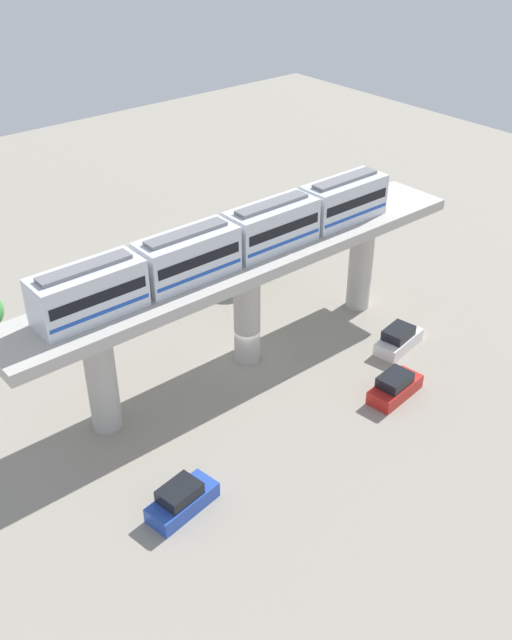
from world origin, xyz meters
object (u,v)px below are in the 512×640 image
(parked_car_red, at_px, (395,387))
(parked_car_blue, at_px, (182,500))
(train, at_px, (231,240))
(tree_mid_lot, at_px, (266,238))
(parked_car_white, at_px, (399,340))
(tree_near_viaduct, at_px, (206,251))

(parked_car_red, bearing_deg, parked_car_blue, 80.34)
(parked_car_blue, bearing_deg, train, -59.56)
(tree_mid_lot, bearing_deg, parked_car_blue, 129.73)
(parked_car_red, relative_size, parked_car_white, 0.99)
(parked_car_blue, xyz_separation_m, tree_mid_lot, (17.73, -21.33, 2.82))
(parked_car_red, bearing_deg, train, 25.39)
(parked_car_red, height_order, tree_near_viaduct, tree_near_viaduct)
(train, distance_m, parked_car_blue, 16.79)
(parked_car_white, height_order, tree_near_viaduct, tree_near_viaduct)
(parked_car_white, distance_m, tree_near_viaduct, 17.48)
(parked_car_red, relative_size, tree_mid_lot, 0.84)
(train, distance_m, tree_near_viaduct, 13.13)
(parked_car_red, bearing_deg, tree_near_viaduct, -4.14)
(parked_car_white, relative_size, tree_near_viaduct, 0.82)
(parked_car_blue, height_order, tree_mid_lot, tree_mid_lot)
(parked_car_red, relative_size, parked_car_blue, 0.99)
(parked_car_white, relative_size, tree_mid_lot, 0.85)
(parked_car_blue, distance_m, tree_near_viaduct, 25.11)
(parked_car_red, xyz_separation_m, tree_near_viaduct, (19.97, 0.94, 2.81))
(train, xyz_separation_m, parked_car_white, (-6.17, -10.77, -9.23))
(train, height_order, tree_mid_lot, train)
(parked_car_red, height_order, parked_car_blue, same)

